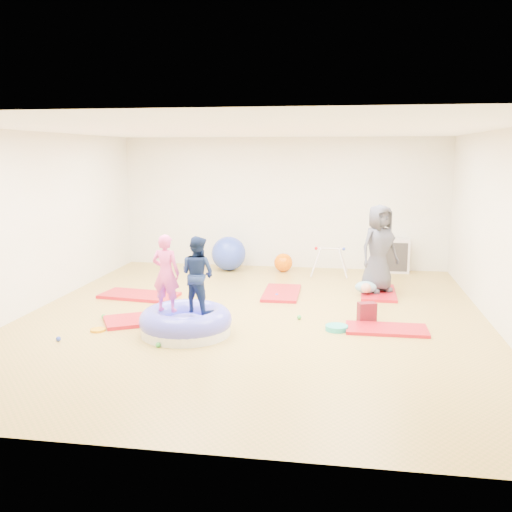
# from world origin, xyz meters

# --- Properties ---
(room) EXTENTS (7.01, 8.01, 2.81)m
(room) POSITION_xyz_m (0.00, 0.00, 1.40)
(room) COLOR #A1883A
(room) RESTS_ON ground
(gym_mat_front_left) EXTENTS (1.47, 1.22, 0.05)m
(gym_mat_front_left) POSITION_xyz_m (-1.49, -0.39, 0.03)
(gym_mat_front_left) COLOR red
(gym_mat_front_left) RESTS_ON ground
(gym_mat_mid_left) EXTENTS (1.39, 0.82, 0.05)m
(gym_mat_mid_left) POSITION_xyz_m (-2.16, 0.95, 0.03)
(gym_mat_mid_left) COLOR red
(gym_mat_mid_left) RESTS_ON ground
(gym_mat_center_back) EXTENTS (0.63, 1.23, 0.05)m
(gym_mat_center_back) POSITION_xyz_m (0.26, 1.51, 0.03)
(gym_mat_center_back) COLOR red
(gym_mat_center_back) RESTS_ON ground
(gym_mat_right) EXTENTS (1.14, 0.57, 0.05)m
(gym_mat_right) POSITION_xyz_m (1.97, -0.34, 0.02)
(gym_mat_right) COLOR red
(gym_mat_right) RESTS_ON ground
(gym_mat_rear_right) EXTENTS (0.62, 1.22, 0.05)m
(gym_mat_rear_right) POSITION_xyz_m (1.96, 1.80, 0.03)
(gym_mat_rear_right) COLOR red
(gym_mat_rear_right) RESTS_ON ground
(inflatable_cushion) EXTENTS (1.28, 1.28, 0.40)m
(inflatable_cushion) POSITION_xyz_m (-0.79, -0.91, 0.16)
(inflatable_cushion) COLOR silver
(inflatable_cushion) RESTS_ON ground
(child_pink) EXTENTS (0.42, 0.30, 1.07)m
(child_pink) POSITION_xyz_m (-1.05, -0.94, 0.90)
(child_pink) COLOR #F34999
(child_pink) RESTS_ON inflatable_cushion
(child_navy) EXTENTS (0.63, 0.57, 1.05)m
(child_navy) POSITION_xyz_m (-0.62, -0.89, 0.89)
(child_navy) COLOR #12204B
(child_navy) RESTS_ON inflatable_cushion
(adult_caregiver) EXTENTS (0.89, 0.84, 1.54)m
(adult_caregiver) POSITION_xyz_m (1.94, 1.84, 0.82)
(adult_caregiver) COLOR #3C3D4A
(adult_caregiver) RESTS_ON gym_mat_rear_right
(infant) EXTENTS (0.37, 0.38, 0.22)m
(infant) POSITION_xyz_m (1.73, 1.60, 0.16)
(infant) COLOR #7AB0C9
(infant) RESTS_ON gym_mat_rear_right
(ball_pit_balls) EXTENTS (3.14, 2.98, 0.07)m
(ball_pit_balls) POSITION_xyz_m (-0.97, -0.12, 0.03)
(ball_pit_balls) COLOR green
(ball_pit_balls) RESTS_ON ground
(exercise_ball_blue) EXTENTS (0.73, 0.73, 0.73)m
(exercise_ball_blue) POSITION_xyz_m (-1.09, 3.42, 0.36)
(exercise_ball_blue) COLOR #283FB6
(exercise_ball_blue) RESTS_ON ground
(exercise_ball_orange) EXTENTS (0.39, 0.39, 0.39)m
(exercise_ball_orange) POSITION_xyz_m (0.07, 3.47, 0.19)
(exercise_ball_orange) COLOR #E95F00
(exercise_ball_orange) RESTS_ON ground
(infant_play_gym) EXTENTS (0.75, 0.71, 0.57)m
(infant_play_gym) POSITION_xyz_m (1.05, 3.23, 0.38)
(infant_play_gym) COLOR silver
(infant_play_gym) RESTS_ON ground
(cube_shelf) EXTENTS (0.70, 0.34, 0.70)m
(cube_shelf) POSITION_xyz_m (2.33, 3.79, 0.35)
(cube_shelf) COLOR silver
(cube_shelf) RESTS_ON ground
(balance_disc) EXTENTS (0.32, 0.32, 0.07)m
(balance_disc) POSITION_xyz_m (1.27, -0.43, 0.04)
(balance_disc) COLOR #23B2A6
(balance_disc) RESTS_ON ground
(backpack) EXTENTS (0.30, 0.23, 0.30)m
(backpack) POSITION_xyz_m (1.70, 0.03, 0.15)
(backpack) COLOR maroon
(backpack) RESTS_ON ground
(yellow_toy) EXTENTS (0.22, 0.22, 0.03)m
(yellow_toy) POSITION_xyz_m (-2.04, -1.00, 0.02)
(yellow_toy) COLOR orange
(yellow_toy) RESTS_ON ground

